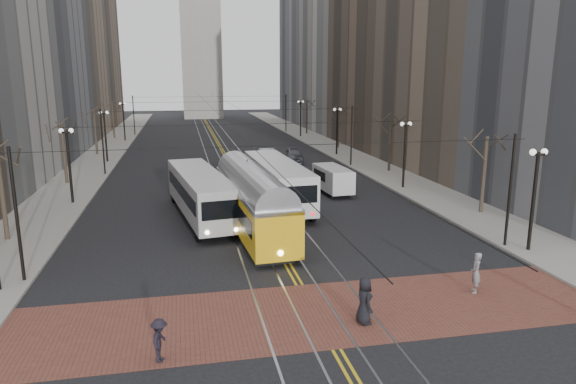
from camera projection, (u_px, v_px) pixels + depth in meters
name	position (u px, v px, depth m)	size (l,w,h in m)	color
ground	(295.00, 277.00, 25.31)	(260.00, 260.00, 0.00)	black
sidewalk_left	(104.00, 153.00, 65.32)	(5.00, 140.00, 0.15)	gray
sidewalk_right	(331.00, 147.00, 71.23)	(5.00, 140.00, 0.15)	gray
crosswalk_band	(316.00, 313.00, 21.49)	(25.00, 6.00, 0.01)	brown
streetcar_rails	(222.00, 151.00, 68.29)	(4.80, 130.00, 0.02)	gray
centre_lines	(222.00, 151.00, 68.29)	(0.42, 130.00, 0.01)	gold
building_left_mid	(1.00, 13.00, 60.46)	(16.00, 20.00, 34.00)	slate
building_left_far	(69.00, 21.00, 98.01)	(16.00, 20.00, 40.00)	brown
building_right_mid	(404.00, 22.00, 70.52)	(16.00, 20.00, 34.00)	brown
building_right_far	(326.00, 26.00, 108.07)	(16.00, 20.00, 40.00)	slate
lamp_posts	(234.00, 146.00, 52.15)	(27.60, 57.20, 5.60)	black
street_trees	(229.00, 138.00, 58.36)	(31.68, 53.28, 5.60)	#382D23
trolley_wires	(229.00, 130.00, 57.75)	(25.96, 120.00, 6.60)	black
transit_bus	(201.00, 195.00, 35.62)	(2.68, 12.85, 3.21)	silver
streetcar	(253.00, 206.00, 32.53)	(2.59, 13.94, 3.29)	yellow
rear_bus	(277.00, 184.00, 39.25)	(2.79, 12.81, 3.34)	silver
cargo_van	(333.00, 180.00, 43.19)	(1.95, 5.08, 2.25)	silver
sedan_grey	(294.00, 155.00, 59.02)	(1.92, 4.76, 1.62)	#42444A
sedan_silver	(267.00, 156.00, 58.48)	(1.69, 4.84, 1.59)	#AAADB2
pedestrian_a	(364.00, 300.00, 20.42)	(0.95, 0.62, 1.94)	black
pedestrian_b	(476.00, 273.00, 23.37)	(0.69, 0.45, 1.89)	gray
pedestrian_d	(160.00, 340.00, 17.70)	(1.02, 0.58, 1.57)	black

